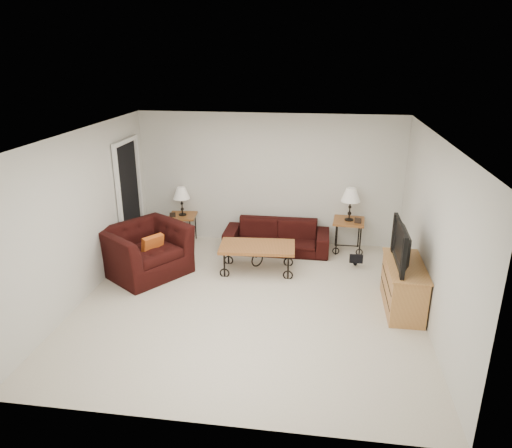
{
  "coord_description": "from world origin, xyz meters",
  "views": [
    {
      "loc": [
        0.98,
        -6.18,
        3.54
      ],
      "look_at": [
        0.0,
        0.7,
        1.0
      ],
      "focal_mm": 33.13,
      "sensor_mm": 36.0,
      "label": 1
    }
  ],
  "objects": [
    {
      "name": "ground",
      "position": [
        0.0,
        0.0,
        0.0
      ],
      "size": [
        5.0,
        5.0,
        0.0
      ],
      "primitive_type": "plane",
      "color": "beige",
      "rests_on": "ground"
    },
    {
      "name": "wall_back",
      "position": [
        0.0,
        2.5,
        1.25
      ],
      "size": [
        5.0,
        0.02,
        2.5
      ],
      "primitive_type": "cube",
      "color": "silver",
      "rests_on": "ground"
    },
    {
      "name": "wall_front",
      "position": [
        0.0,
        -2.5,
        1.25
      ],
      "size": [
        5.0,
        0.02,
        2.5
      ],
      "primitive_type": "cube",
      "color": "silver",
      "rests_on": "ground"
    },
    {
      "name": "wall_left",
      "position": [
        -2.5,
        0.0,
        1.25
      ],
      "size": [
        0.02,
        5.0,
        2.5
      ],
      "primitive_type": "cube",
      "color": "silver",
      "rests_on": "ground"
    },
    {
      "name": "wall_right",
      "position": [
        2.5,
        0.0,
        1.25
      ],
      "size": [
        0.02,
        5.0,
        2.5
      ],
      "primitive_type": "cube",
      "color": "silver",
      "rests_on": "ground"
    },
    {
      "name": "ceiling",
      "position": [
        0.0,
        0.0,
        2.5
      ],
      "size": [
        5.0,
        5.0,
        0.0
      ],
      "primitive_type": "plane",
      "color": "white",
      "rests_on": "wall_back"
    },
    {
      "name": "doorway",
      "position": [
        -2.47,
        1.65,
        1.02
      ],
      "size": [
        0.08,
        0.94,
        2.04
      ],
      "primitive_type": "cube",
      "color": "black",
      "rests_on": "ground"
    },
    {
      "name": "sofa",
      "position": [
        0.2,
        2.02,
        0.28
      ],
      "size": [
        1.95,
        0.76,
        0.57
      ],
      "primitive_type": "imported",
      "color": "black",
      "rests_on": "ground"
    },
    {
      "name": "side_table_left",
      "position": [
        -1.66,
        2.2,
        0.28
      ],
      "size": [
        0.56,
        0.56,
        0.56
      ],
      "primitive_type": "cube",
      "rotation": [
        0.0,
        0.0,
        0.1
      ],
      "color": "#965026",
      "rests_on": "ground"
    },
    {
      "name": "side_table_right",
      "position": [
        1.52,
        2.2,
        0.31
      ],
      "size": [
        0.61,
        0.61,
        0.61
      ],
      "primitive_type": "cube",
      "rotation": [
        0.0,
        0.0,
        -0.08
      ],
      "color": "#965026",
      "rests_on": "ground"
    },
    {
      "name": "lamp_left",
      "position": [
        -1.66,
        2.2,
        0.84
      ],
      "size": [
        0.35,
        0.35,
        0.56
      ],
      "primitive_type": null,
      "rotation": [
        0.0,
        0.0,
        0.1
      ],
      "color": "black",
      "rests_on": "side_table_left"
    },
    {
      "name": "lamp_right",
      "position": [
        1.52,
        2.2,
        0.92
      ],
      "size": [
        0.37,
        0.37,
        0.61
      ],
      "primitive_type": null,
      "rotation": [
        0.0,
        0.0,
        -0.08
      ],
      "color": "black",
      "rests_on": "side_table_right"
    },
    {
      "name": "photo_frame_left",
      "position": [
        -1.81,
        2.05,
        0.61
      ],
      "size": [
        0.11,
        0.04,
        0.09
      ],
      "primitive_type": "cube",
      "rotation": [
        0.0,
        0.0,
        0.28
      ],
      "color": "black",
      "rests_on": "side_table_left"
    },
    {
      "name": "photo_frame_right",
      "position": [
        1.67,
        2.05,
        0.66
      ],
      "size": [
        0.12,
        0.05,
        0.1
      ],
      "primitive_type": "cube",
      "rotation": [
        0.0,
        0.0,
        -0.29
      ],
      "color": "black",
      "rests_on": "side_table_right"
    },
    {
      "name": "coffee_table",
      "position": [
        -0.03,
        1.09,
        0.24
      ],
      "size": [
        1.3,
        0.76,
        0.47
      ],
      "primitive_type": "cube",
      "rotation": [
        0.0,
        0.0,
        0.07
      ],
      "color": "#965026",
      "rests_on": "ground"
    },
    {
      "name": "armchair",
      "position": [
        -1.88,
        0.75,
        0.41
      ],
      "size": [
        1.65,
        1.68,
        0.83
      ],
      "primitive_type": "imported",
      "rotation": [
        0.0,
        0.0,
        0.95
      ],
      "color": "black",
      "rests_on": "ground"
    },
    {
      "name": "throw_pillow",
      "position": [
        -1.72,
        0.7,
        0.52
      ],
      "size": [
        0.3,
        0.36,
        0.37
      ],
      "primitive_type": "cube",
      "rotation": [
        0.0,
        0.0,
        0.95
      ],
      "color": "#BA6517",
      "rests_on": "armchair"
    },
    {
      "name": "tv_stand",
      "position": [
        2.23,
        0.15,
        0.35
      ],
      "size": [
        0.49,
        1.17,
        0.7
      ],
      "primitive_type": "cube",
      "color": "#C18A47",
      "rests_on": "ground"
    },
    {
      "name": "television",
      "position": [
        2.21,
        0.15,
        1.0
      ],
      "size": [
        0.14,
        1.04,
        0.6
      ],
      "primitive_type": "imported",
      "rotation": [
        0.0,
        0.0,
        -1.57
      ],
      "color": "black",
      "rests_on": "tv_stand"
    },
    {
      "name": "backpack",
      "position": [
        1.64,
        1.54,
        0.23
      ],
      "size": [
        0.42,
        0.37,
        0.45
      ],
      "primitive_type": "ellipsoid",
      "rotation": [
        0.0,
        0.0,
        0.33
      ],
      "color": "black",
      "rests_on": "ground"
    }
  ]
}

